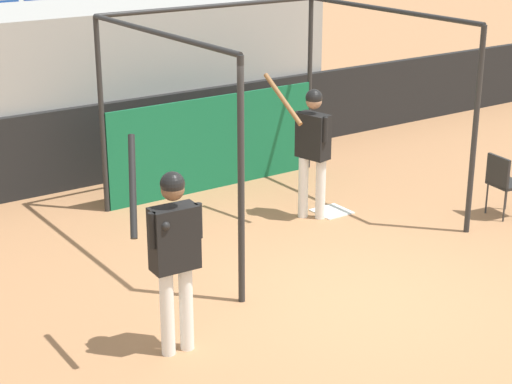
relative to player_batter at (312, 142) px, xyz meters
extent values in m
plane|color=#A8754C|center=(-1.01, -2.23, -1.04)|extent=(60.00, 60.00, 0.00)
cube|color=black|center=(-1.01, 2.88, -0.45)|extent=(24.00, 0.12, 1.18)
cube|color=#9E9E99|center=(-1.01, 4.14, 0.18)|extent=(7.05, 2.40, 2.43)
cube|color=navy|center=(-2.66, 3.34, 0.20)|extent=(0.45, 0.40, 0.10)
cube|color=navy|center=(-2.66, 3.52, 0.43)|extent=(0.45, 0.06, 0.40)
cube|color=navy|center=(-2.11, 3.34, 0.20)|extent=(0.45, 0.40, 0.10)
cube|color=navy|center=(-2.11, 3.52, 0.43)|extent=(0.45, 0.06, 0.40)
cube|color=navy|center=(-1.56, 3.34, 0.20)|extent=(0.45, 0.40, 0.10)
cube|color=navy|center=(-1.56, 3.52, 0.43)|extent=(0.45, 0.06, 0.40)
cube|color=navy|center=(-1.01, 3.34, 0.20)|extent=(0.45, 0.40, 0.10)
cube|color=navy|center=(-1.01, 3.52, 0.43)|extent=(0.45, 0.06, 0.40)
cube|color=navy|center=(-0.46, 3.34, 0.20)|extent=(0.45, 0.40, 0.10)
cube|color=navy|center=(-0.46, 3.52, 0.43)|extent=(0.45, 0.06, 0.40)
cube|color=navy|center=(0.09, 3.34, 0.20)|extent=(0.45, 0.40, 0.10)
cube|color=navy|center=(0.09, 3.52, 0.43)|extent=(0.45, 0.06, 0.40)
cube|color=navy|center=(0.64, 3.34, 0.20)|extent=(0.45, 0.40, 0.10)
cube|color=navy|center=(0.64, 3.52, 0.43)|extent=(0.45, 0.06, 0.40)
cube|color=navy|center=(1.19, 3.34, 0.20)|extent=(0.45, 0.40, 0.10)
cube|color=navy|center=(1.19, 3.52, 0.43)|extent=(0.45, 0.06, 0.40)
cube|color=navy|center=(1.74, 3.34, 0.20)|extent=(0.45, 0.40, 0.10)
cube|color=navy|center=(1.74, 3.52, 0.43)|extent=(0.45, 0.06, 0.40)
cube|color=navy|center=(-2.11, 4.14, 0.60)|extent=(0.45, 0.40, 0.10)
cube|color=navy|center=(-2.11, 4.32, 0.83)|extent=(0.45, 0.06, 0.40)
cube|color=navy|center=(-1.56, 4.14, 0.60)|extent=(0.45, 0.40, 0.10)
cube|color=navy|center=(-1.56, 4.32, 0.83)|extent=(0.45, 0.06, 0.40)
cube|color=navy|center=(-1.01, 4.14, 0.60)|extent=(0.45, 0.40, 0.10)
cube|color=navy|center=(-1.01, 4.32, 0.83)|extent=(0.45, 0.06, 0.40)
cube|color=navy|center=(-0.46, 4.14, 0.60)|extent=(0.45, 0.40, 0.10)
cube|color=navy|center=(-0.46, 4.32, 0.83)|extent=(0.45, 0.06, 0.40)
cube|color=navy|center=(0.09, 4.14, 0.60)|extent=(0.45, 0.40, 0.10)
cube|color=navy|center=(0.09, 4.32, 0.83)|extent=(0.45, 0.06, 0.40)
cube|color=navy|center=(0.64, 4.14, 0.60)|extent=(0.45, 0.40, 0.10)
cube|color=navy|center=(0.64, 4.32, 0.83)|extent=(0.45, 0.06, 0.40)
cube|color=navy|center=(1.19, 4.14, 0.60)|extent=(0.45, 0.40, 0.10)
cube|color=navy|center=(1.19, 4.32, 0.83)|extent=(0.45, 0.06, 0.40)
cube|color=navy|center=(1.74, 4.14, 0.60)|extent=(0.45, 0.40, 0.10)
cube|color=navy|center=(1.74, 4.32, 0.83)|extent=(0.45, 0.06, 0.40)
cube|color=navy|center=(-2.11, 4.94, 1.00)|extent=(0.45, 0.40, 0.10)
cube|color=navy|center=(-2.11, 5.12, 1.23)|extent=(0.45, 0.06, 0.40)
cube|color=navy|center=(-1.56, 4.94, 1.00)|extent=(0.45, 0.40, 0.10)
cube|color=navy|center=(-1.56, 5.12, 1.23)|extent=(0.45, 0.06, 0.40)
cube|color=navy|center=(-1.01, 4.94, 1.00)|extent=(0.45, 0.40, 0.10)
cube|color=navy|center=(-1.01, 5.12, 1.23)|extent=(0.45, 0.06, 0.40)
cube|color=navy|center=(-0.46, 4.94, 1.00)|extent=(0.45, 0.40, 0.10)
cube|color=navy|center=(-0.46, 5.12, 1.23)|extent=(0.45, 0.06, 0.40)
cube|color=navy|center=(0.09, 4.94, 1.00)|extent=(0.45, 0.40, 0.10)
cube|color=navy|center=(0.09, 5.12, 1.23)|extent=(0.45, 0.06, 0.40)
cube|color=navy|center=(0.64, 4.94, 1.00)|extent=(0.45, 0.40, 0.10)
cube|color=navy|center=(0.64, 5.12, 1.23)|extent=(0.45, 0.06, 0.40)
cube|color=navy|center=(1.19, 4.94, 1.00)|extent=(0.45, 0.40, 0.10)
cube|color=navy|center=(1.74, 4.94, 1.00)|extent=(0.45, 0.40, 0.10)
cylinder|color=#282828|center=(-2.10, -1.52, 0.26)|extent=(0.07, 0.07, 2.60)
cylinder|color=#282828|center=(1.32, -1.52, 0.26)|extent=(0.07, 0.07, 2.60)
cylinder|color=#282828|center=(-2.10, 1.74, 0.26)|extent=(0.07, 0.07, 2.60)
cylinder|color=#282828|center=(1.32, 1.74, 0.26)|extent=(0.07, 0.07, 2.60)
cylinder|color=#282828|center=(-2.10, 0.11, 1.56)|extent=(0.06, 3.26, 0.06)
cylinder|color=#282828|center=(1.32, 0.11, 1.56)|extent=(0.06, 3.26, 0.06)
cylinder|color=#282828|center=(-0.39, 1.74, 1.56)|extent=(3.42, 0.06, 0.06)
cube|color=#14663D|center=(-0.39, 1.72, -0.36)|extent=(3.35, 0.03, 1.36)
cube|color=white|center=(0.36, -0.01, -1.03)|extent=(0.44, 0.44, 0.02)
cylinder|color=white|center=(0.09, -0.09, -0.63)|extent=(0.15, 0.15, 0.82)
cylinder|color=white|center=(-0.07, 0.08, -0.63)|extent=(0.15, 0.15, 0.82)
cube|color=black|center=(0.01, -0.01, 0.08)|extent=(0.30, 0.47, 0.58)
sphere|color=#A37556|center=(0.01, -0.01, 0.53)|extent=(0.21, 0.21, 0.21)
sphere|color=black|center=(0.01, -0.01, 0.58)|extent=(0.22, 0.22, 0.22)
cylinder|color=black|center=(0.02, -0.24, 0.21)|extent=(0.08, 0.08, 0.32)
cylinder|color=black|center=(-0.07, 0.21, 0.21)|extent=(0.08, 0.08, 0.32)
cylinder|color=brown|center=(-0.34, 0.18, 0.57)|extent=(0.09, 0.75, 0.55)
sphere|color=brown|center=(0.02, 0.19, 0.32)|extent=(0.08, 0.08, 0.08)
cylinder|color=white|center=(-3.07, -2.04, -0.62)|extent=(0.14, 0.14, 0.84)
cylinder|color=white|center=(-3.27, -2.03, -0.62)|extent=(0.14, 0.14, 0.84)
cube|color=black|center=(-3.17, -2.04, 0.11)|extent=(0.44, 0.24, 0.60)
sphere|color=brown|center=(-3.17, -2.04, 0.57)|extent=(0.21, 0.21, 0.21)
sphere|color=black|center=(-3.17, -2.04, 0.62)|extent=(0.22, 0.22, 0.22)
cylinder|color=black|center=(-2.94, -2.09, 0.24)|extent=(0.07, 0.07, 0.33)
cylinder|color=black|center=(-3.40, -2.07, 0.24)|extent=(0.07, 0.07, 0.33)
cylinder|color=black|center=(-3.54, -2.01, 0.66)|extent=(0.33, 0.54, 0.79)
sphere|color=black|center=(-3.30, -2.13, 0.29)|extent=(0.08, 0.08, 0.08)
cube|color=black|center=(2.17, -1.40, -0.60)|extent=(0.45, 0.45, 0.04)
cube|color=black|center=(1.99, -1.38, -0.40)|extent=(0.10, 0.40, 0.40)
cylinder|color=#333333|center=(2.37, -1.26, -0.82)|extent=(0.02, 0.02, 0.44)
cylinder|color=#333333|center=(2.03, -1.21, -0.82)|extent=(0.02, 0.02, 0.44)
cylinder|color=#333333|center=(1.98, -1.55, -0.82)|extent=(0.02, 0.02, 0.44)
camera|label=1|loc=(-6.58, -8.26, 3.03)|focal=60.00mm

